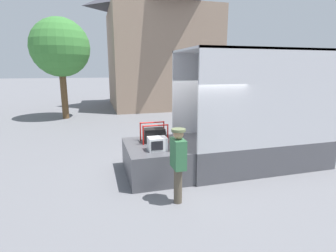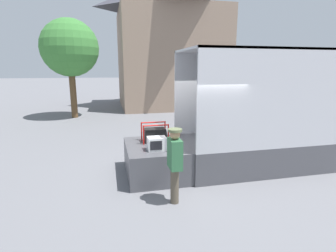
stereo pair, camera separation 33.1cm
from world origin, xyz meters
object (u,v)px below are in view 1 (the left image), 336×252
box_truck (295,129)px  microwave (157,144)px  portable_generator (155,135)px  street_tree (60,48)px  worker_person (178,159)px

box_truck → microwave: (-4.55, -0.45, -0.00)m
portable_generator → street_tree: (-3.22, 9.22, 2.93)m
microwave → street_tree: street_tree is taller
microwave → street_tree: size_ratio=0.08×
street_tree → microwave: bearing=-72.7°
box_truck → portable_generator: bearing=175.8°
box_truck → microwave: bearing=-174.4°
microwave → portable_generator: 0.78m
portable_generator → worker_person: bearing=-88.4°
portable_generator → worker_person: 1.97m
box_truck → worker_person: size_ratio=3.84×
worker_person → street_tree: street_tree is taller
box_truck → microwave: size_ratio=13.65×
street_tree → box_truck: bearing=-51.3°
box_truck → worker_person: (-4.38, -1.64, -0.01)m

